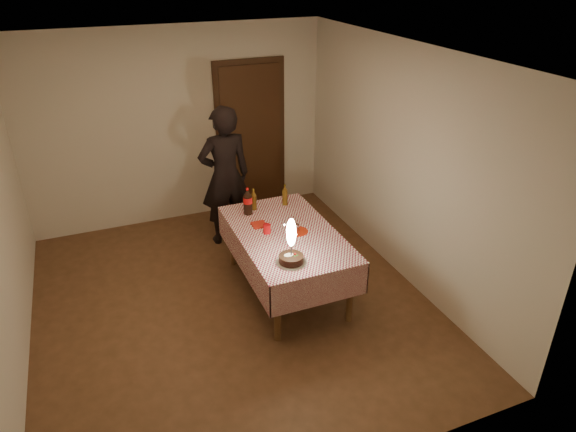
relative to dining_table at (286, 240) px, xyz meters
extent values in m
cube|color=brown|center=(-0.64, -0.01, -0.63)|extent=(4.00, 4.50, 0.01)
cube|color=beige|center=(-0.64, 2.24, 0.67)|extent=(4.00, 0.04, 2.60)
cube|color=beige|center=(-0.64, -2.26, 0.67)|extent=(4.00, 0.04, 2.60)
cube|color=beige|center=(1.36, -0.01, 0.67)|extent=(0.04, 4.50, 2.60)
cube|color=silver|center=(-0.64, -0.01, 1.97)|extent=(4.00, 4.50, 0.04)
cube|color=#472814|center=(0.36, 2.21, 0.39)|extent=(0.85, 0.05, 2.05)
sphere|color=#B28C33|center=(0.04, 2.16, 0.37)|extent=(0.06, 0.06, 0.06)
cube|color=brown|center=(0.00, 0.00, 0.07)|extent=(0.90, 1.60, 0.04)
cylinder|color=brown|center=(-0.39, -0.74, -0.29)|extent=(0.07, 0.07, 0.68)
cylinder|color=brown|center=(0.39, -0.74, -0.29)|extent=(0.07, 0.07, 0.68)
cylinder|color=brown|center=(-0.39, 0.74, -0.29)|extent=(0.07, 0.07, 0.68)
cylinder|color=brown|center=(0.39, 0.74, -0.29)|extent=(0.07, 0.07, 0.68)
cube|color=white|center=(0.00, 0.00, 0.09)|extent=(1.02, 1.72, 0.01)
cube|color=white|center=(0.00, -0.85, -0.08)|extent=(1.02, 0.01, 0.34)
cube|color=white|center=(0.00, 0.85, -0.08)|extent=(1.02, 0.01, 0.34)
cube|color=white|center=(-0.50, 0.00, -0.08)|extent=(0.01, 1.72, 0.34)
cube|color=white|center=(0.50, 0.00, -0.08)|extent=(0.01, 1.72, 0.34)
cylinder|color=white|center=(-0.18, -0.56, 0.10)|extent=(0.29, 0.29, 0.01)
cylinder|color=black|center=(-0.18, -0.56, 0.14)|extent=(0.23, 0.23, 0.07)
cylinder|color=white|center=(-0.20, -0.55, 0.18)|extent=(0.07, 0.07, 0.00)
sphere|color=red|center=(-0.14, -0.57, 0.19)|extent=(0.02, 0.02, 0.02)
cube|color=#19721E|center=(-0.13, -0.58, 0.18)|extent=(0.02, 0.01, 0.00)
cube|color=#19721E|center=(-0.15, -0.59, 0.18)|extent=(0.01, 0.02, 0.00)
cylinder|color=#262628|center=(-0.18, -0.56, 0.24)|extent=(0.01, 0.01, 0.12)
ellipsoid|color=#FFF2BF|center=(-0.18, -0.56, 0.43)|extent=(0.09, 0.09, 0.29)
sphere|color=white|center=(-0.18, -0.56, 0.32)|extent=(0.04, 0.04, 0.04)
cylinder|color=red|center=(0.12, -0.03, 0.10)|extent=(0.22, 0.22, 0.01)
cylinder|color=#B90C11|center=(-0.19, 0.06, 0.15)|extent=(0.08, 0.08, 0.10)
cylinder|color=silver|center=(0.10, -0.03, 0.14)|extent=(0.07, 0.07, 0.09)
cube|color=red|center=(-0.22, 0.25, 0.11)|extent=(0.15, 0.15, 0.02)
cylinder|color=black|center=(-0.24, 0.57, 0.21)|extent=(0.10, 0.10, 0.22)
cylinder|color=red|center=(-0.24, 0.57, 0.27)|extent=(0.10, 0.10, 0.07)
cone|color=black|center=(-0.24, 0.57, 0.36)|extent=(0.10, 0.10, 0.08)
cylinder|color=red|center=(-0.24, 0.57, 0.40)|extent=(0.03, 0.03, 0.02)
cylinder|color=#52350E|center=(-0.14, 0.65, 0.19)|extent=(0.06, 0.06, 0.18)
cone|color=#52350E|center=(-0.14, 0.65, 0.31)|extent=(0.06, 0.06, 0.06)
cylinder|color=olive|center=(-0.14, 0.65, 0.34)|extent=(0.02, 0.02, 0.02)
cylinder|color=#52350E|center=(0.24, 0.63, 0.19)|extent=(0.06, 0.06, 0.18)
cone|color=#52350E|center=(0.24, 0.63, 0.31)|extent=(0.06, 0.06, 0.06)
cylinder|color=olive|center=(0.24, 0.63, 0.34)|extent=(0.02, 0.02, 0.02)
imported|color=black|center=(-0.28, 1.33, 0.26)|extent=(0.67, 0.45, 1.79)
cube|color=black|center=(-0.28, 1.46, 0.90)|extent=(0.13, 0.09, 0.10)
cylinder|color=black|center=(-0.28, 1.54, 0.90)|extent=(0.08, 0.08, 0.08)
camera|label=1|loc=(-1.77, -4.39, 2.74)|focal=32.00mm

